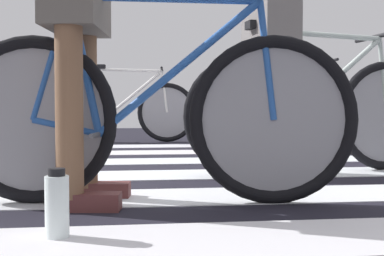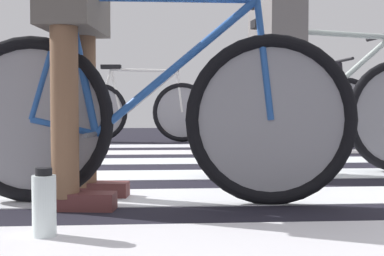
% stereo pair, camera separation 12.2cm
% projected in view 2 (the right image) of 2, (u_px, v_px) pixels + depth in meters
% --- Properties ---
extents(ground, '(18.00, 14.00, 0.02)m').
position_uv_depth(ground, '(230.00, 171.00, 3.27)').
color(ground, black).
extents(crosswalk_markings, '(5.47, 4.24, 0.00)m').
position_uv_depth(crosswalk_markings, '(222.00, 167.00, 3.42)').
color(crosswalk_markings, silver).
rests_on(crosswalk_markings, ground).
extents(bicycle_1_of_4, '(1.73, 0.52, 0.93)m').
position_uv_depth(bicycle_1_of_4, '(148.00, 113.00, 2.08)').
color(bicycle_1_of_4, black).
rests_on(bicycle_1_of_4, ground).
extents(cyclist_1_of_4, '(0.36, 0.43, 1.01)m').
position_uv_depth(cyclist_1_of_4, '(76.00, 50.00, 2.09)').
color(cyclist_1_of_4, brown).
rests_on(cyclist_1_of_4, ground).
extents(bicycle_2_of_4, '(1.73, 0.53, 0.93)m').
position_uv_depth(bicycle_2_of_4, '(324.00, 112.00, 3.05)').
color(bicycle_2_of_4, black).
rests_on(bicycle_2_of_4, ground).
extents(cyclist_2_of_4, '(0.36, 0.44, 1.03)m').
position_uv_depth(cyclist_2_of_4, '(277.00, 65.00, 2.97)').
color(cyclist_2_of_4, tan).
rests_on(cyclist_2_of_4, ground).
extents(bicycle_3_of_4, '(1.73, 0.52, 0.93)m').
position_uv_depth(bicycle_3_of_4, '(296.00, 110.00, 4.85)').
color(bicycle_3_of_4, black).
rests_on(bicycle_3_of_4, ground).
extents(cyclist_3_of_4, '(0.34, 0.43, 1.02)m').
position_uv_depth(cyclist_3_of_4, '(266.00, 82.00, 4.79)').
color(cyclist_3_of_4, brown).
rests_on(cyclist_3_of_4, ground).
extents(bicycle_4_of_4, '(1.74, 0.52, 0.93)m').
position_uv_depth(bicycle_4_of_4, '(140.00, 110.00, 5.98)').
color(bicycle_4_of_4, black).
rests_on(bicycle_4_of_4, ground).
extents(water_bottle, '(0.07, 0.07, 0.22)m').
position_uv_depth(water_bottle, '(44.00, 204.00, 1.55)').
color(water_bottle, white).
rests_on(water_bottle, ground).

